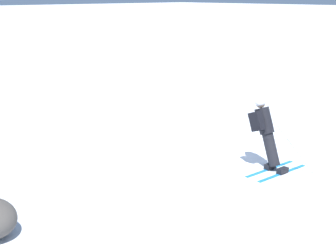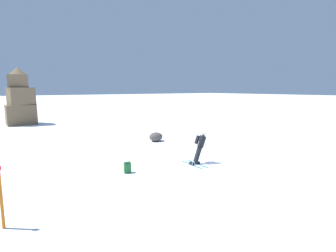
{
  "view_description": "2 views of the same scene",
  "coord_description": "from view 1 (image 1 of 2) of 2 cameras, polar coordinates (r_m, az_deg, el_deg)",
  "views": [
    {
      "loc": [
        -6.75,
        8.82,
        3.97
      ],
      "look_at": [
        -0.59,
        2.91,
        1.54
      ],
      "focal_mm": 50.0,
      "sensor_mm": 36.0,
      "label": 1
    },
    {
      "loc": [
        -9.79,
        -9.58,
        3.8
      ],
      "look_at": [
        -0.7,
        2.94,
        1.58
      ],
      "focal_mm": 28.0,
      "sensor_mm": 36.0,
      "label": 2
    }
  ],
  "objects": [
    {
      "name": "ground_plane",
      "position": [
        11.8,
        8.25,
        -3.97
      ],
      "size": [
        300.0,
        300.0,
        0.0
      ],
      "primitive_type": "plane",
      "color": "white"
    },
    {
      "name": "skier",
      "position": [
        11.05,
        11.83,
        -0.47
      ],
      "size": [
        1.43,
        1.67,
        1.71
      ],
      "rotation": [
        0.0,
        0.0,
        -0.08
      ],
      "color": "#1E7AC6",
      "rests_on": "ground"
    }
  ]
}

